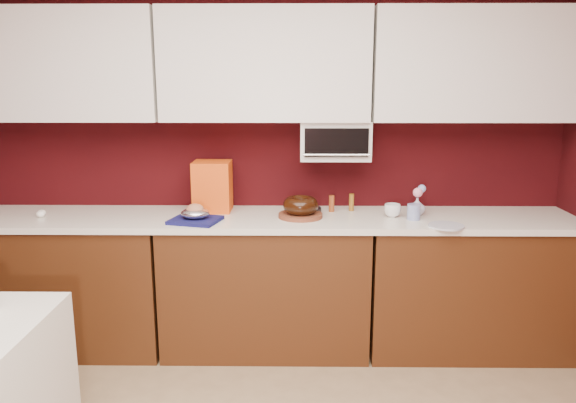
# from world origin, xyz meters

# --- Properties ---
(wall_back) EXTENTS (4.00, 0.02, 2.50)m
(wall_back) POSITION_xyz_m (0.00, 2.25, 1.25)
(wall_back) COLOR #330609
(wall_back) RESTS_ON floor
(base_cabinet_left) EXTENTS (1.31, 0.58, 0.86)m
(base_cabinet_left) POSITION_xyz_m (-1.33, 1.94, 0.43)
(base_cabinet_left) COLOR #46220E
(base_cabinet_left) RESTS_ON floor
(base_cabinet_center) EXTENTS (1.31, 0.58, 0.86)m
(base_cabinet_center) POSITION_xyz_m (0.00, 1.94, 0.43)
(base_cabinet_center) COLOR #46220E
(base_cabinet_center) RESTS_ON floor
(base_cabinet_right) EXTENTS (1.31, 0.58, 0.86)m
(base_cabinet_right) POSITION_xyz_m (1.33, 1.94, 0.43)
(base_cabinet_right) COLOR #46220E
(base_cabinet_right) RESTS_ON floor
(countertop) EXTENTS (4.00, 0.62, 0.04)m
(countertop) POSITION_xyz_m (0.00, 1.94, 0.88)
(countertop) COLOR silver
(countertop) RESTS_ON base_cabinet_center
(upper_cabinet_left) EXTENTS (1.31, 0.33, 0.70)m
(upper_cabinet_left) POSITION_xyz_m (-1.33, 2.08, 1.85)
(upper_cabinet_left) COLOR white
(upper_cabinet_left) RESTS_ON wall_back
(upper_cabinet_center) EXTENTS (1.31, 0.33, 0.70)m
(upper_cabinet_center) POSITION_xyz_m (0.00, 2.08, 1.85)
(upper_cabinet_center) COLOR white
(upper_cabinet_center) RESTS_ON wall_back
(upper_cabinet_right) EXTENTS (1.31, 0.33, 0.70)m
(upper_cabinet_right) POSITION_xyz_m (1.33, 2.08, 1.85)
(upper_cabinet_right) COLOR white
(upper_cabinet_right) RESTS_ON wall_back
(toaster_oven) EXTENTS (0.45, 0.30, 0.25)m
(toaster_oven) POSITION_xyz_m (0.45, 2.10, 1.38)
(toaster_oven) COLOR white
(toaster_oven) RESTS_ON upper_cabinet_center
(toaster_oven_door) EXTENTS (0.40, 0.02, 0.18)m
(toaster_oven_door) POSITION_xyz_m (0.45, 1.94, 1.38)
(toaster_oven_door) COLOR black
(toaster_oven_door) RESTS_ON toaster_oven
(toaster_oven_handle) EXTENTS (0.42, 0.02, 0.02)m
(toaster_oven_handle) POSITION_xyz_m (0.45, 1.93, 1.30)
(toaster_oven_handle) COLOR silver
(toaster_oven_handle) RESTS_ON toaster_oven
(cake_base) EXTENTS (0.31, 0.31, 0.03)m
(cake_base) POSITION_xyz_m (0.23, 1.91, 0.91)
(cake_base) COLOR brown
(cake_base) RESTS_ON countertop
(bundt_cake) EXTENTS (0.29, 0.29, 0.09)m
(bundt_cake) POSITION_xyz_m (0.23, 1.91, 0.98)
(bundt_cake) COLOR black
(bundt_cake) RESTS_ON cake_base
(navy_towel) EXTENTS (0.34, 0.31, 0.02)m
(navy_towel) POSITION_xyz_m (-0.42, 1.79, 0.91)
(navy_towel) COLOR #14154E
(navy_towel) RESTS_ON countertop
(foil_ham_nest) EXTENTS (0.19, 0.17, 0.07)m
(foil_ham_nest) POSITION_xyz_m (-0.42, 1.79, 0.96)
(foil_ham_nest) COLOR white
(foil_ham_nest) RESTS_ON navy_towel
(roasted_ham) EXTENTS (0.14, 0.13, 0.07)m
(roasted_ham) POSITION_xyz_m (-0.42, 1.79, 0.98)
(roasted_ham) COLOR #B97654
(roasted_ham) RESTS_ON foil_ham_nest
(pandoro_box) EXTENTS (0.25, 0.22, 0.33)m
(pandoro_box) POSITION_xyz_m (-0.36, 2.09, 1.07)
(pandoro_box) COLOR red
(pandoro_box) RESTS_ON countertop
(dark_pan) EXTENTS (0.21, 0.21, 0.03)m
(dark_pan) POSITION_xyz_m (0.27, 2.04, 0.92)
(dark_pan) COLOR black
(dark_pan) RESTS_ON countertop
(coffee_mug) EXTENTS (0.12, 0.12, 0.10)m
(coffee_mug) POSITION_xyz_m (0.81, 1.94, 0.95)
(coffee_mug) COLOR white
(coffee_mug) RESTS_ON countertop
(blue_jar) EXTENTS (0.09, 0.09, 0.10)m
(blue_jar) POSITION_xyz_m (0.94, 1.87, 0.95)
(blue_jar) COLOR navy
(blue_jar) RESTS_ON countertop
(flower_vase) EXTENTS (0.11, 0.11, 0.13)m
(flower_vase) POSITION_xyz_m (0.98, 1.99, 0.96)
(flower_vase) COLOR #ABAEC2
(flower_vase) RESTS_ON countertop
(flower_pink) EXTENTS (0.06, 0.06, 0.06)m
(flower_pink) POSITION_xyz_m (0.98, 1.99, 1.05)
(flower_pink) COLOR pink
(flower_pink) RESTS_ON flower_vase
(flower_blue) EXTENTS (0.05, 0.05, 0.05)m
(flower_blue) POSITION_xyz_m (1.01, 2.01, 1.07)
(flower_blue) COLOR #8495D3
(flower_blue) RESTS_ON flower_vase
(china_plate) EXTENTS (0.27, 0.27, 0.01)m
(china_plate) POSITION_xyz_m (1.10, 1.69, 0.91)
(china_plate) COLOR silver
(china_plate) RESTS_ON countertop
(amber_bottle) EXTENTS (0.04, 0.04, 0.11)m
(amber_bottle) POSITION_xyz_m (0.43, 2.08, 0.95)
(amber_bottle) COLOR brown
(amber_bottle) RESTS_ON countertop
(egg_left) EXTENTS (0.06, 0.05, 0.04)m
(egg_left) POSITION_xyz_m (-1.44, 1.93, 0.92)
(egg_left) COLOR white
(egg_left) RESTS_ON countertop
(egg_right) EXTENTS (0.06, 0.05, 0.04)m
(egg_right) POSITION_xyz_m (-1.43, 1.89, 0.92)
(egg_right) COLOR white
(egg_right) RESTS_ON countertop
(amber_bottle_tall) EXTENTS (0.04, 0.04, 0.12)m
(amber_bottle_tall) POSITION_xyz_m (0.57, 2.10, 0.96)
(amber_bottle_tall) COLOR brown
(amber_bottle_tall) RESTS_ON countertop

